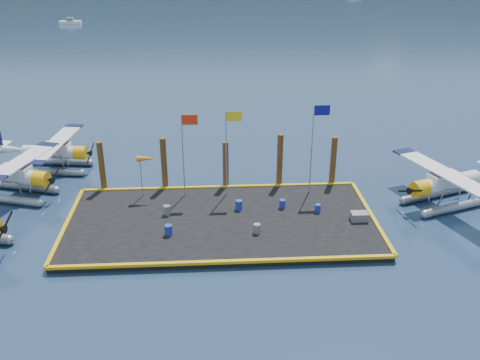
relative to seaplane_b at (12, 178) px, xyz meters
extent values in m
plane|color=#1A304E|center=(14.92, -5.16, -1.47)|extent=(4000.00, 4000.00, 0.00)
cube|color=black|center=(14.92, -5.16, -1.27)|extent=(20.00, 10.00, 0.40)
cube|color=black|center=(2.18, -8.11, 0.35)|extent=(0.50, 2.43, 1.24)
cylinder|color=gray|center=(-0.07, 1.16, -1.17)|extent=(6.06, 2.34, 0.60)
cylinder|color=gray|center=(-0.70, -0.93, -1.17)|extent=(6.06, 2.34, 0.60)
cylinder|color=silver|center=(-0.19, 0.06, 0.17)|extent=(4.73, 2.37, 1.09)
cube|color=silver|center=(0.38, -0.11, 0.52)|extent=(2.40, 1.67, 0.89)
cube|color=black|center=(0.66, -0.20, 0.71)|extent=(1.63, 1.40, 0.55)
cylinder|color=#EEA20D|center=(2.28, -0.68, 0.17)|extent=(1.28, 1.39, 1.15)
cube|color=black|center=(3.08, -0.93, 0.17)|extent=(0.69, 2.13, 1.11)
cube|color=silver|center=(0.38, -0.11, 1.01)|extent=(4.00, 8.98, 0.12)
cube|color=#0A1036|center=(1.60, 3.97, 1.01)|extent=(1.68, 1.28, 0.13)
cylinder|color=gray|center=(1.46, 5.82, -1.18)|extent=(5.90, 1.32, 0.57)
cylinder|color=gray|center=(1.19, 3.75, -1.18)|extent=(5.90, 1.32, 0.57)
cylinder|color=silver|center=(1.51, 4.76, 0.10)|extent=(4.51, 1.60, 1.04)
cube|color=silver|center=(2.08, 4.69, 0.43)|extent=(2.20, 1.30, 0.85)
cube|color=black|center=(2.36, 4.65, 0.62)|extent=(1.44, 1.16, 0.52)
cylinder|color=#EEA20D|center=(3.96, 4.44, 0.10)|extent=(1.08, 1.21, 1.10)
cube|color=black|center=(4.76, 4.34, 0.10)|extent=(0.33, 2.10, 1.06)
cube|color=silver|center=(2.08, 4.69, 0.90)|extent=(2.51, 8.65, 0.11)
cube|color=#0A1036|center=(2.60, 8.73, 0.90)|extent=(1.52, 1.03, 0.12)
cube|color=#0A1036|center=(1.55, 0.64, 0.90)|extent=(1.52, 1.03, 0.12)
cylinder|color=gray|center=(31.53, -4.00, -1.17)|extent=(6.05, 2.63, 0.60)
cylinder|color=gray|center=(30.80, -1.93, -1.17)|extent=(6.05, 2.63, 0.60)
cylinder|color=silver|center=(30.98, -3.03, 0.18)|extent=(4.75, 2.59, 1.10)
cube|color=silver|center=(30.41, -3.23, 0.53)|extent=(2.44, 1.77, 0.90)
cube|color=black|center=(30.13, -3.33, 0.73)|extent=(1.67, 1.46, 0.55)
cylinder|color=#EEA20D|center=(28.52, -3.90, 0.18)|extent=(1.33, 1.43, 1.16)
cube|color=black|center=(27.72, -4.18, 0.18)|extent=(0.80, 2.12, 1.12)
cube|color=silver|center=(30.41, -3.23, 1.03)|extent=(4.41, 8.99, 0.12)
cube|color=#0A1036|center=(28.98, 0.83, 1.03)|extent=(1.72, 1.35, 0.13)
cylinder|color=#5D5D62|center=(11.33, -4.21, -0.74)|extent=(0.47, 0.47, 0.66)
cylinder|color=#5D5D62|center=(17.10, -7.00, -0.76)|extent=(0.44, 0.44, 0.62)
cylinder|color=navy|center=(19.14, -3.69, -0.78)|extent=(0.42, 0.42, 0.59)
cylinder|color=navy|center=(11.59, -6.89, -0.74)|extent=(0.47, 0.47, 0.67)
cylinder|color=navy|center=(21.43, -4.45, -0.79)|extent=(0.39, 0.39, 0.56)
cylinder|color=navy|center=(16.16, -3.74, -0.74)|extent=(0.47, 0.47, 0.66)
cube|color=#5D5D62|center=(23.92, -5.75, -0.79)|extent=(1.10, 0.73, 0.55)
cylinder|color=#93939B|center=(12.42, -1.36, 1.93)|extent=(0.08, 0.08, 6.00)
cube|color=red|center=(12.97, -1.36, 4.58)|extent=(1.10, 0.03, 0.70)
cylinder|color=#93939B|center=(15.42, -1.36, 2.03)|extent=(0.08, 0.08, 6.20)
cube|color=gold|center=(15.97, -1.36, 4.78)|extent=(1.10, 0.03, 0.70)
cylinder|color=#93939B|center=(21.42, -1.36, 2.18)|extent=(0.08, 0.08, 6.50)
cube|color=navy|center=(21.97, -1.36, 5.08)|extent=(1.10, 0.03, 0.70)
cylinder|color=#93939B|center=(9.42, -1.36, 0.43)|extent=(0.07, 0.07, 3.00)
cone|color=orange|center=(9.92, -1.36, 1.83)|extent=(1.40, 0.44, 0.44)
cylinder|color=#462B14|center=(6.42, 0.24, 0.53)|extent=(0.44, 0.44, 4.00)
cylinder|color=#462B14|center=(10.92, 0.24, 0.63)|extent=(0.44, 0.44, 4.20)
cylinder|color=#462B14|center=(15.42, 0.24, 0.43)|extent=(0.44, 0.44, 3.80)
cylinder|color=#462B14|center=(19.42, 0.24, 0.68)|extent=(0.44, 0.44, 4.30)
cylinder|color=#462B14|center=(23.42, 0.24, 0.53)|extent=(0.44, 0.44, 4.00)
camera|label=1|loc=(14.30, -35.93, 15.88)|focal=40.00mm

